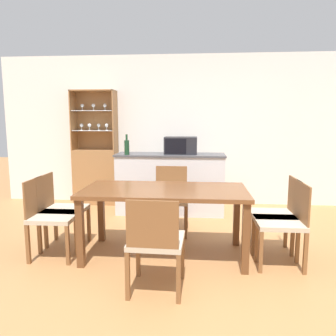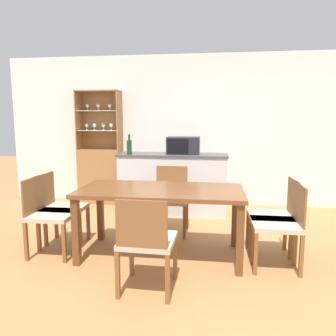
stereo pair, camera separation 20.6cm
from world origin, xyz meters
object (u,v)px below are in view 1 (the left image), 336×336
dining_chair_side_left_far (61,209)px  dining_chair_side_left_near (51,216)px  dining_chair_head_near (156,242)px  dining_chair_head_far (170,198)px  display_cabinet (96,169)px  dining_chair_side_right_near (283,222)px  dining_chair_side_right_far (277,215)px  wine_bottle (127,147)px  microwave (181,145)px  dining_table (165,197)px

dining_chair_side_left_far → dining_chair_side_left_near: bearing=-0.1°
dining_chair_head_near → dining_chair_head_far: 1.53m
dining_chair_head_far → dining_chair_side_left_far: 1.37m
display_cabinet → dining_chair_side_left_far: (0.21, -2.01, -0.16)m
dining_chair_side_right_near → dining_chair_side_right_far: (-0.00, 0.25, 0.00)m
dining_chair_head_far → wine_bottle: wine_bottle is taller
wine_bottle → dining_chair_side_left_far: bearing=-110.5°
dining_chair_head_far → microwave: size_ratio=1.70×
dining_chair_side_left_far → wine_bottle: bearing=159.3°
dining_chair_side_right_near → wine_bottle: size_ratio=2.75×
microwave → wine_bottle: (-0.80, -0.21, -0.01)m
dining_chair_head_near → wine_bottle: (-0.71, 2.21, 0.61)m
dining_chair_head_near → microwave: size_ratio=1.70×
dining_chair_side_left_near → dining_chair_side_left_far: bearing=179.1°
dining_chair_side_left_near → dining_chair_side_left_far: 0.25m
display_cabinet → microwave: size_ratio=3.92×
dining_chair_side_left_near → dining_chair_side_right_far: size_ratio=1.00×
dining_table → microwave: 1.72m
dining_chair_head_far → microwave: microwave is taller
dining_table → wine_bottle: (-0.71, 1.45, 0.41)m
dining_chair_side_right_far → dining_chair_side_right_near: bearing=178.7°
dining_chair_head_near → dining_chair_side_left_far: 1.50m
dining_chair_side_left_far → microwave: size_ratio=1.70×
dining_chair_side_right_near → display_cabinet: bearing=48.8°
dining_table → dining_chair_side_right_far: size_ratio=2.05×
dining_chair_head_near → dining_chair_side_right_near: bearing=29.6°
dining_chair_head_near → display_cabinet: bearing=117.8°
display_cabinet → dining_chair_side_left_far: size_ratio=2.31×
display_cabinet → dining_chair_side_left_near: bearing=-84.8°
dining_chair_head_near → dining_table: bearing=91.7°
dining_chair_side_right_far → microwave: size_ratio=1.70×
dining_table → dining_chair_head_near: 0.79m
dining_table → microwave: (0.09, 1.66, 0.42)m
dining_chair_side_left_far → display_cabinet: bearing=-174.2°
dining_chair_side_left_far → microwave: (1.30, 1.54, 0.62)m
dining_chair_side_right_far → dining_chair_head_far: bearing=60.9°
dining_chair_head_far → dining_chair_head_near: bearing=89.8°
dining_chair_side_left_near → dining_table: bearing=95.1°
dining_chair_side_left_near → dining_chair_side_right_far: same height
dining_chair_side_left_far → microwave: bearing=139.7°
dining_table → dining_chair_side_left_near: 1.23m
display_cabinet → dining_chair_head_far: display_cabinet is taller
display_cabinet → dining_chair_side_right_near: display_cabinet is taller
microwave → dining_chair_side_left_near: bearing=-125.9°
dining_table → wine_bottle: bearing=116.2°
dining_table → dining_chair_head_near: (-0.00, -0.76, -0.20)m
dining_chair_side_right_far → display_cabinet: bearing=51.3°
dining_chair_head_far → dining_chair_side_left_far: (-1.21, -0.64, 0.00)m
dining_chair_side_right_far → dining_chair_side_left_far: (-2.42, -0.00, 0.00)m
dining_chair_side_left_near → display_cabinet: bearing=-175.7°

